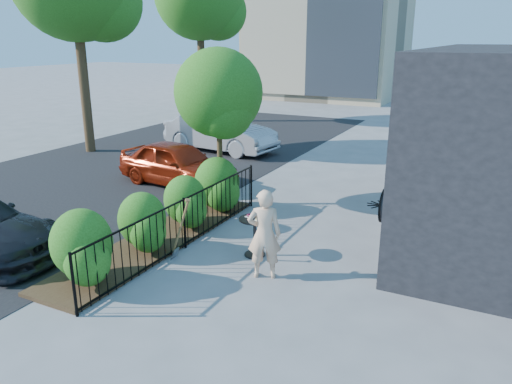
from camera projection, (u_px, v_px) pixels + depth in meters
The scene contains 12 objects.
ground at pixel (249, 262), 9.78m from camera, with size 120.00×120.00×0.00m, color gray.
fence at pixel (185, 223), 10.26m from camera, with size 0.05×6.05×1.10m.
planting_bed at pixel (159, 240), 10.72m from camera, with size 1.30×6.00×0.08m, color #382616.
shrubs at pixel (163, 210), 10.56m from camera, with size 1.10×5.60×1.24m.
patio_tree at pixel (220, 98), 12.27m from camera, with size 2.20×2.20×3.94m.
street at pixel (93, 180), 15.35m from camera, with size 9.00×30.00×0.01m, color black.
street_tree_far at pixel (200, 0), 24.18m from camera, with size 4.40×4.40×8.28m.
cafe_table at pixel (255, 230), 9.90m from camera, with size 0.63×0.63×0.85m.
woman at pixel (264, 234), 8.93m from camera, with size 0.61×0.40×1.68m, color beige.
shovel at pixel (180, 232), 9.70m from camera, with size 0.46×0.17×1.33m.
car_red at pixel (177, 164), 14.67m from camera, with size 1.52×3.79×1.29m, color maroon.
car_silver at pixel (220, 132), 19.04m from camera, with size 1.57×4.49×1.48m, color #A6A6AA.
Camera 1 is at (4.14, -7.91, 4.22)m, focal length 35.00 mm.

